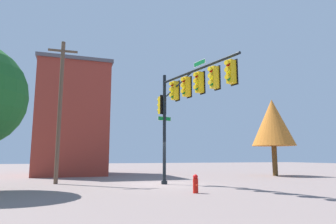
{
  "coord_description": "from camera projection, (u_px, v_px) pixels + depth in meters",
  "views": [
    {
      "loc": [
        17.14,
        -5.38,
        1.61
      ],
      "look_at": [
        0.25,
        0.15,
        4.34
      ],
      "focal_mm": 31.39,
      "sensor_mm": 36.0,
      "label": 1
    }
  ],
  "objects": [
    {
      "name": "ground_plane",
      "position": [
        164.0,
        184.0,
        17.51
      ],
      "size": [
        120.0,
        120.0,
        0.0
      ],
      "primitive_type": "plane",
      "color": "gray"
    },
    {
      "name": "signal_pole_assembly",
      "position": [
        186.0,
        94.0,
        16.33
      ],
      "size": [
        6.87,
        2.2,
        6.71
      ],
      "color": "black",
      "rests_on": "ground_plane"
    },
    {
      "name": "utility_pole",
      "position": [
        60.0,
        108.0,
        18.35
      ],
      "size": [
        0.25,
        1.8,
        8.98
      ],
      "color": "brown",
      "rests_on": "ground_plane"
    },
    {
      "name": "fire_hydrant",
      "position": [
        196.0,
        184.0,
        13.23
      ],
      "size": [
        0.33,
        0.24,
        0.83
      ],
      "color": "red",
      "rests_on": "ground_plane"
    },
    {
      "name": "tree_near",
      "position": [
        273.0,
        123.0,
        26.11
      ],
      "size": [
        3.74,
        3.74,
        6.74
      ],
      "color": "#55391B",
      "rests_on": "ground_plane"
    },
    {
      "name": "brick_building",
      "position": [
        73.0,
        120.0,
        27.8
      ],
      "size": [
        8.05,
        6.33,
        10.1
      ],
      "color": "maroon",
      "rests_on": "ground_plane"
    }
  ]
}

